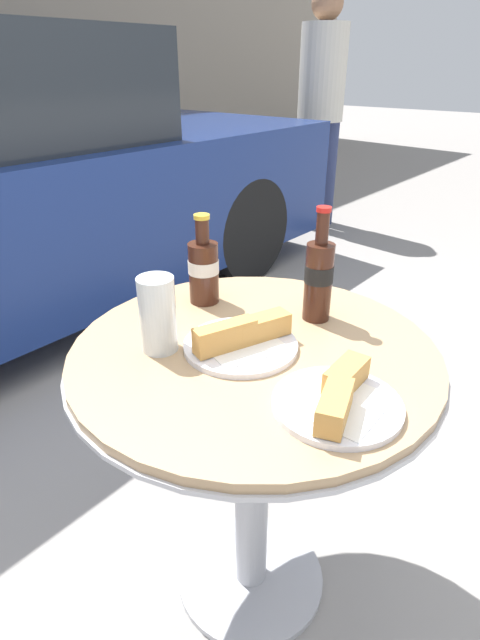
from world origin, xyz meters
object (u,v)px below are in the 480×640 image
bistro_table (253,412)px  lunch_plate_far (241,339)px  drinking_glass (158,318)px  cola_bottle_right (319,277)px  pedestrian (321,101)px  lunch_plate_near (338,399)px  cola_bottle_left (204,269)px

bistro_table → lunch_plate_far: (-0.02, 0.02, 0.19)m
lunch_plate_far → drinking_glass: bearing=130.6°
cola_bottle_right → pedestrian: bearing=31.5°
lunch_plate_far → lunch_plate_near: bearing=-101.3°
cola_bottle_right → lunch_plate_near: 0.35m
drinking_glass → lunch_plate_far: (0.11, -0.13, -0.05)m
cola_bottle_left → pedestrian: size_ratio=0.12×
bistro_table → lunch_plate_far: size_ratio=3.28×
bistro_table → cola_bottle_right: size_ratio=2.99×
lunch_plate_near → pedestrian: 3.62m
lunch_plate_near → lunch_plate_far: size_ratio=0.95×
cola_bottle_left → cola_bottle_right: cola_bottle_right is taller
drinking_glass → cola_bottle_left: bearing=21.3°
lunch_plate_far → cola_bottle_right: bearing=-11.9°
drinking_glass → lunch_plate_near: 0.39m
drinking_glass → lunch_plate_far: size_ratio=0.67×
drinking_glass → lunch_plate_far: bearing=-49.4°
drinking_glass → bistro_table: bearing=-48.2°
cola_bottle_right → lunch_plate_near: bearing=-141.8°
bistro_table → cola_bottle_left: bearing=67.2°
drinking_glass → lunch_plate_near: size_ratio=0.71×
bistro_table → drinking_glass: bearing=131.8°
cola_bottle_right → drinking_glass: (-0.32, 0.17, -0.03)m
bistro_table → drinking_glass: (-0.13, 0.14, 0.24)m
drinking_glass → lunch_plate_far: 0.17m
bistro_table → lunch_plate_far: lunch_plate_far is taller
cola_bottle_left → lunch_plate_near: 0.50m
lunch_plate_far → cola_bottle_left: bearing=61.2°
drinking_glass → pedestrian: (3.11, 1.54, 0.18)m
lunch_plate_far → pedestrian: bearing=29.0°
bistro_table → drinking_glass: 0.31m
cola_bottle_right → lunch_plate_far: (-0.21, 0.05, -0.08)m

